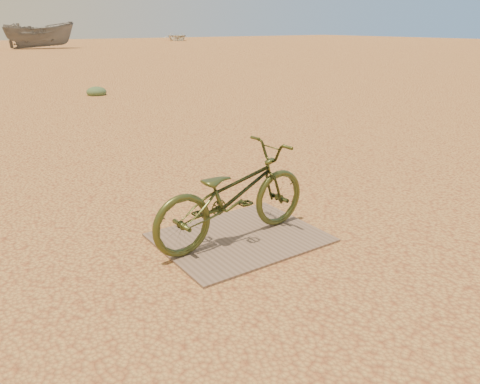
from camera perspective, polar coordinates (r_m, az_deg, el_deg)
ground at (r=4.22m, az=-8.33°, el=-6.27°), size 120.00×120.00×0.00m
plywood_board at (r=4.26m, az=0.00°, el=-5.58°), size 1.42×1.12×0.02m
bicycle at (r=4.06m, az=-0.85°, el=-0.30°), size 1.63×0.65×0.84m
boat_mid_right at (r=41.41m, az=-23.20°, el=17.17°), size 5.44×2.79×2.01m
boat_far_right at (r=57.92m, az=-7.71°, el=18.29°), size 4.68×5.29×0.91m
kale_b at (r=13.66m, az=-17.06°, el=11.24°), size 0.53×0.53×0.29m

